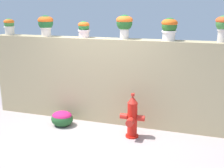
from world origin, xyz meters
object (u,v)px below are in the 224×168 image
at_px(potted_plant_2, 84,28).
at_px(potted_plant_5, 224,25).
at_px(potted_plant_4, 169,27).
at_px(potted_plant_0, 9,25).
at_px(flower_bush_left, 62,118).
at_px(potted_plant_1, 46,23).
at_px(potted_plant_3, 124,23).
at_px(fire_hydrant, 132,118).

xyz_separation_m(potted_plant_2, potted_plant_5, (2.72, 0.00, 0.13)).
bearing_deg(potted_plant_4, potted_plant_2, 179.09).
relative_size(potted_plant_0, potted_plant_2, 1.09).
relative_size(potted_plant_5, flower_bush_left, 1.04).
bearing_deg(potted_plant_0, potted_plant_1, 0.77).
relative_size(potted_plant_1, potted_plant_3, 0.94).
distance_m(potted_plant_2, potted_plant_3, 0.88).
height_order(fire_hydrant, flower_bush_left, fire_hydrant).
xyz_separation_m(potted_plant_0, flower_bush_left, (1.51, -0.54, -1.84)).
bearing_deg(flower_bush_left, potted_plant_1, 136.37).
relative_size(potted_plant_3, potted_plant_4, 1.11).
bearing_deg(fire_hydrant, potted_plant_4, 49.85).
bearing_deg(fire_hydrant, potted_plant_0, 168.25).
xyz_separation_m(potted_plant_1, potted_plant_2, (0.88, 0.02, -0.09)).
bearing_deg(flower_bush_left, fire_hydrant, -3.42).
bearing_deg(fire_hydrant, potted_plant_2, 151.63).
distance_m(potted_plant_4, fire_hydrant, 1.85).
xyz_separation_m(potted_plant_5, fire_hydrant, (-1.49, -0.66, -1.72)).
relative_size(potted_plant_2, flower_bush_left, 0.73).
distance_m(potted_plant_1, fire_hydrant, 2.77).
xyz_separation_m(potted_plant_3, flower_bush_left, (-1.18, -0.58, -1.94)).
distance_m(potted_plant_4, flower_bush_left, 2.84).
bearing_deg(potted_plant_2, potted_plant_5, 0.04).
height_order(potted_plant_0, fire_hydrant, potted_plant_0).
bearing_deg(potted_plant_1, potted_plant_4, -0.20).
relative_size(potted_plant_0, potted_plant_1, 0.82).
distance_m(potted_plant_0, flower_bush_left, 2.44).
height_order(potted_plant_0, potted_plant_5, potted_plant_5).
xyz_separation_m(potted_plant_4, potted_plant_5, (0.96, 0.03, 0.06)).
bearing_deg(potted_plant_5, potted_plant_0, -179.58).
relative_size(potted_plant_3, potted_plant_5, 0.98).
distance_m(potted_plant_2, fire_hydrant, 2.12).
distance_m(potted_plant_3, potted_plant_4, 0.89).
bearing_deg(potted_plant_5, potted_plant_1, -179.68).
xyz_separation_m(potted_plant_4, fire_hydrant, (-0.53, -0.63, -1.66)).
bearing_deg(potted_plant_2, flower_bush_left, -117.97).
distance_m(potted_plant_0, potted_plant_4, 3.57).
xyz_separation_m(potted_plant_0, potted_plant_3, (2.68, 0.04, 0.09)).
height_order(potted_plant_4, potted_plant_5, potted_plant_5).
relative_size(potted_plant_2, potted_plant_5, 0.70).
relative_size(potted_plant_1, flower_bush_left, 0.97).
bearing_deg(potted_plant_5, flower_bush_left, -169.26).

